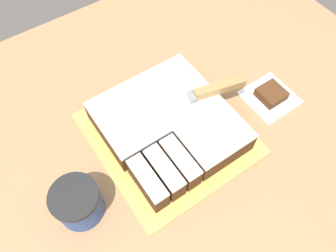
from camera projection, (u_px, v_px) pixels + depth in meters
ground_plane at (165, 234)px, 1.53m from camera, size 8.00×8.00×0.00m
countertop at (164, 203)px, 1.16m from camera, size 1.40×1.10×0.88m
cake_board at (168, 133)px, 0.79m from camera, size 0.34×0.36×0.01m
cake at (168, 124)px, 0.77m from camera, size 0.28×0.30×0.06m
knife at (208, 92)px, 0.77m from camera, size 0.29×0.09×0.02m
coffee_cup at (78, 203)px, 0.66m from camera, size 0.10×0.10×0.09m
paper_napkin at (270, 97)px, 0.85m from camera, size 0.12×0.12×0.01m
brownie at (271, 94)px, 0.84m from camera, size 0.06×0.06×0.02m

